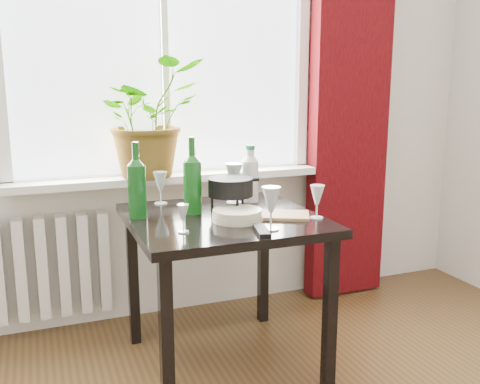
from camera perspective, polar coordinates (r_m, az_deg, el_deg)
name	(u,v)px	position (r m, az deg, el deg)	size (l,w,h in m)	color
window	(163,33)	(3.02, -8.22, 16.42)	(1.72, 0.08, 1.62)	white
windowsill	(170,177)	(2.98, -7.48, 1.55)	(1.72, 0.20, 0.04)	silver
curtain	(350,90)	(3.36, 11.66, 10.62)	(0.50, 0.12, 2.56)	#370508
radiator	(32,269)	(3.04, -21.35, -7.63)	(0.80, 0.10, 0.55)	silver
table	(223,235)	(2.49, -1.80, -4.58)	(0.85, 0.85, 0.74)	black
potted_plant	(148,118)	(2.89, -9.78, 7.79)	(0.56, 0.49, 0.63)	#1C6B20
wine_bottle_left	(137,179)	(2.44, -10.97, 1.33)	(0.08, 0.08, 0.35)	#0C4211
wine_bottle_right	(192,175)	(2.48, -5.11, 1.84)	(0.09, 0.09, 0.37)	#0E4811
bottle_amber	(194,175)	(2.72, -4.96, 1.87)	(0.07, 0.07, 0.29)	maroon
cleaning_bottle	(250,173)	(2.73, 1.10, 2.03)	(0.08, 0.08, 0.30)	silver
wineglass_front_right	(271,208)	(2.22, 3.33, -1.70)	(0.08, 0.08, 0.19)	silver
wineglass_far_right	(317,201)	(2.42, 8.21, -1.00)	(0.07, 0.07, 0.16)	silver
wineglass_back_center	(234,183)	(2.70, -0.66, 1.00)	(0.09, 0.09, 0.21)	silver
wineglass_back_left	(161,188)	(2.71, -8.48, 0.47)	(0.07, 0.07, 0.17)	silver
wineglass_front_left	(183,218)	(2.19, -6.10, -2.81)	(0.05, 0.05, 0.12)	silver
plate_stack	(237,215)	(2.37, -0.29, -2.47)	(0.23, 0.23, 0.05)	beige
fondue_pot	(231,195)	(2.51, -1.01, -0.33)	(0.24, 0.21, 0.16)	black
tv_remote	(262,231)	(2.19, 2.34, -4.14)	(0.05, 0.16, 0.02)	black
cutting_board	(281,215)	(2.45, 4.36, -2.48)	(0.26, 0.16, 0.01)	#A17948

